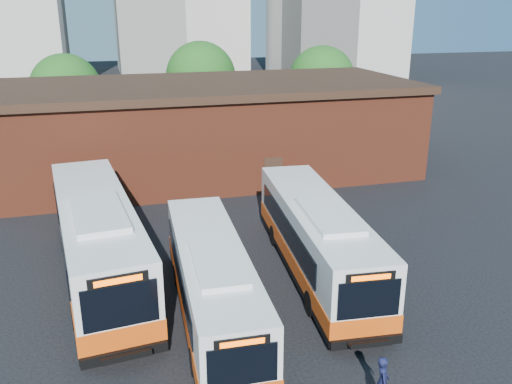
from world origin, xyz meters
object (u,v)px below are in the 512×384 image
object	(u,v)px
bus_midwest	(213,286)
bus_mideast	(317,241)
bus_west	(98,242)
transit_worker	(382,382)

from	to	relation	value
bus_midwest	bus_mideast	distance (m)	5.76
bus_midwest	bus_west	bearing A→B (deg)	134.41
bus_west	bus_midwest	world-z (taller)	bus_west
bus_midwest	bus_mideast	world-z (taller)	bus_mideast
transit_worker	bus_mideast	bearing A→B (deg)	11.22
bus_west	transit_worker	bearing A→B (deg)	-59.12
bus_midwest	transit_worker	world-z (taller)	bus_midwest
bus_midwest	transit_worker	xyz separation A→B (m)	(3.91, -5.96, -0.60)
transit_worker	bus_west	bearing A→B (deg)	56.86
bus_midwest	transit_worker	bearing A→B (deg)	-54.33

